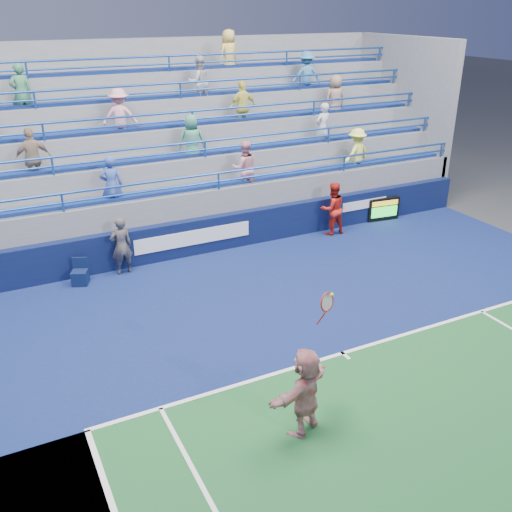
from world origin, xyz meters
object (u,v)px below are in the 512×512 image
judge_chair (80,276)px  line_judge (121,246)px  serve_speed_board (383,209)px  ball_girl (332,209)px  tennis_player (305,391)px

judge_chair → line_judge: size_ratio=0.43×
serve_speed_board → ball_girl: bearing=-174.1°
line_judge → ball_girl: (6.88, -0.08, 0.04)m
ball_girl → line_judge: bearing=1.9°
serve_speed_board → tennis_player: tennis_player is taller
tennis_player → ball_girl: size_ratio=1.54×
serve_speed_board → line_judge: bearing=-179.0°
serve_speed_board → judge_chair: (-10.40, -0.32, -0.18)m
judge_chair → ball_girl: bearing=0.6°
tennis_player → ball_girl: (5.67, 7.72, 0.03)m
judge_chair → tennis_player: bearing=-72.4°
judge_chair → line_judge: line_judge is taller
serve_speed_board → ball_girl: ball_girl is taller
judge_chair → serve_speed_board: bearing=1.8°
judge_chair → tennis_player: 8.03m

